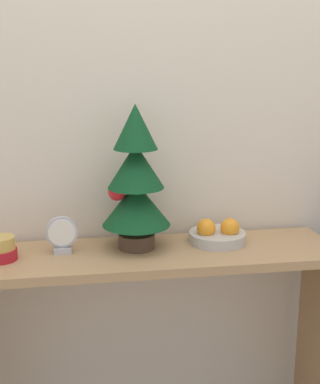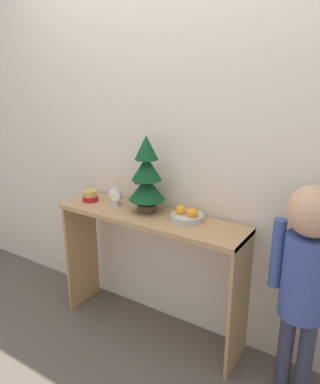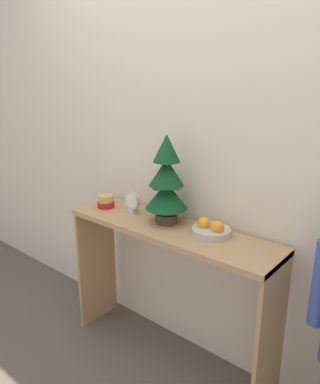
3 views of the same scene
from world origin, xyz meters
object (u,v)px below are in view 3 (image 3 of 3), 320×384
object	(u,v)px
mini_tree	(167,181)
singing_bowl	(106,202)
desk_clock	(132,203)
fruit_bowl	(211,230)

from	to	relation	value
mini_tree	singing_bowl	distance (m)	0.48
singing_bowl	desk_clock	size ratio (longest dim) A/B	0.83
mini_tree	fruit_bowl	size ratio (longest dim) A/B	2.47
mini_tree	desk_clock	distance (m)	0.30
mini_tree	desk_clock	bearing A→B (deg)	-177.03
mini_tree	fruit_bowl	xyz separation A→B (m)	(0.28, 0.01, -0.20)
singing_bowl	fruit_bowl	bearing A→B (deg)	4.11
mini_tree	desk_clock	size ratio (longest dim) A/B	3.89
mini_tree	singing_bowl	bearing A→B (deg)	-174.14
mini_tree	fruit_bowl	distance (m)	0.35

